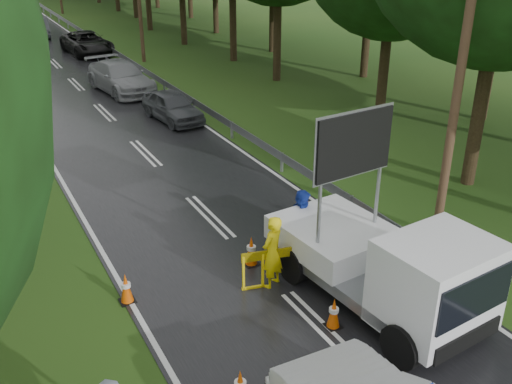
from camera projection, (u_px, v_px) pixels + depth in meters
ground at (323, 330)px, 12.23m from camera, size 160.00×160.00×0.00m
road at (55, 64)px, 36.19m from camera, size 7.00×140.00×0.02m
guardrail at (113, 51)px, 37.29m from camera, size 0.12×60.06×0.70m
utility_pole_near at (463, 53)px, 13.93m from camera, size 1.40×0.24×10.00m
work_truck at (388, 265)px, 12.43m from camera, size 2.80×5.53×4.26m
barrier at (291, 256)px, 13.53m from camera, size 2.39×0.59×1.01m
officer at (272, 252)px, 13.38m from camera, size 0.80×0.71×1.85m
civilian at (303, 222)px, 14.83m from camera, size 1.10×1.06×1.78m
queue_car_first at (172, 106)px, 25.28m from camera, size 1.95×4.00×1.31m
queue_car_second at (121, 77)px, 29.77m from camera, size 2.80×5.53×1.54m
queue_car_third at (87, 43)px, 38.70m from camera, size 2.89×5.55×1.49m
queue_car_fourth at (39, 27)px, 44.97m from camera, size 2.06×4.61×1.47m
cone_center at (334, 313)px, 12.18m from camera, size 0.35×0.35×0.73m
cone_far at (251, 251)px, 14.46m from camera, size 0.38×0.38×0.81m
cone_left_mid at (126, 288)px, 13.01m from camera, size 0.36×0.36×0.76m
cone_right at (307, 210)px, 16.77m from camera, size 0.30×0.30×0.64m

